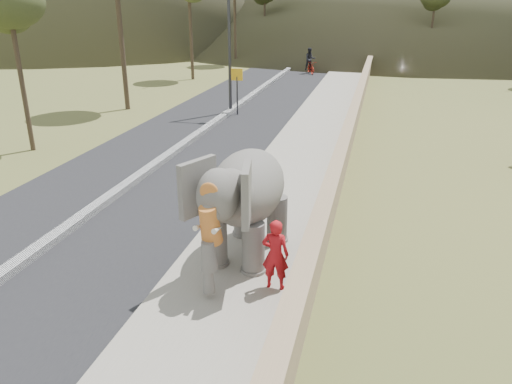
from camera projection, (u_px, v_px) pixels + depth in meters
The scene contains 10 objects.
ground at pixel (252, 250), 12.29m from camera, with size 160.00×160.00×0.00m, color olive.
road at pixel (200, 135), 22.44m from camera, with size 7.00×120.00×0.03m, color black.
median at pixel (200, 133), 22.40m from camera, with size 0.35×120.00×0.22m, color black.
walkway at pixel (310, 141), 21.29m from camera, with size 3.00×120.00×0.15m, color #9E9687.
parapet at pixel (350, 133), 20.75m from camera, with size 0.30×120.00×1.10m, color tan.
lamppost at pixel (235, 17), 24.99m from camera, with size 1.76×0.36×8.00m.
signboard at pixel (237, 84), 25.75m from camera, with size 0.60×0.08×2.40m.
elephant_and_man at pixel (248, 202), 11.43m from camera, with size 2.34×3.77×2.60m.
motorcyclist at pixel (310, 64), 40.18m from camera, with size 1.30×1.98×2.04m.
trees at pixel (371, 25), 36.10m from camera, with size 48.58×42.04×9.24m.
Camera 1 is at (2.74, -10.56, 5.82)m, focal length 35.00 mm.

